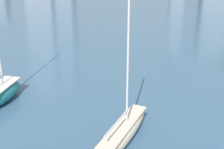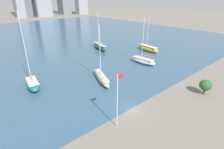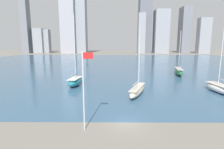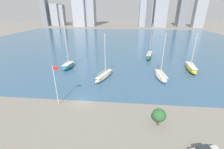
{
  "view_description": "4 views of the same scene",
  "coord_description": "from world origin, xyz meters",
  "px_view_note": "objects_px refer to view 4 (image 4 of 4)",
  "views": [
    {
      "loc": [
        3.77,
        -11.19,
        15.97
      ],
      "look_at": [
        1.78,
        18.4,
        4.11
      ],
      "focal_mm": 50.0,
      "sensor_mm": 36.0,
      "label": 1
    },
    {
      "loc": [
        -19.93,
        -17.98,
        19.03
      ],
      "look_at": [
        3.77,
        9.54,
        2.66
      ],
      "focal_mm": 28.0,
      "sensor_mm": 36.0,
      "label": 2
    },
    {
      "loc": [
        -1.66,
        -20.98,
        9.94
      ],
      "look_at": [
        -1.91,
        12.05,
        4.13
      ],
      "focal_mm": 28.0,
      "sensor_mm": 36.0,
      "label": 3
    },
    {
      "loc": [
        9.36,
        -28.61,
        19.41
      ],
      "look_at": [
        5.94,
        8.31,
        3.3
      ],
      "focal_mm": 24.0,
      "sensor_mm": 36.0,
      "label": 4
    }
  ],
  "objects_px": {
    "sailboat_yellow": "(191,68)",
    "sailboat_teal": "(68,66)",
    "flag_pole": "(56,84)",
    "sailboat_cream": "(104,76)",
    "sailboat_white": "(161,76)",
    "sailboat_green": "(149,56)"
  },
  "relations": [
    {
      "from": "sailboat_cream",
      "to": "sailboat_white",
      "type": "bearing_deg",
      "value": 25.39
    },
    {
      "from": "sailboat_teal",
      "to": "sailboat_yellow",
      "type": "xyz_separation_m",
      "value": [
        42.66,
        1.75,
        -0.01
      ]
    },
    {
      "from": "flag_pole",
      "to": "sailboat_cream",
      "type": "bearing_deg",
      "value": 60.86
    },
    {
      "from": "sailboat_yellow",
      "to": "sailboat_teal",
      "type": "bearing_deg",
      "value": -171.9
    },
    {
      "from": "sailboat_white",
      "to": "sailboat_teal",
      "type": "bearing_deg",
      "value": 164.79
    },
    {
      "from": "flag_pole",
      "to": "sailboat_teal",
      "type": "height_order",
      "value": "sailboat_teal"
    },
    {
      "from": "sailboat_white",
      "to": "sailboat_yellow",
      "type": "bearing_deg",
      "value": 27.76
    },
    {
      "from": "sailboat_cream",
      "to": "sailboat_yellow",
      "type": "distance_m",
      "value": 30.01
    },
    {
      "from": "flag_pole",
      "to": "sailboat_yellow",
      "type": "xyz_separation_m",
      "value": [
        36.84,
        23.38,
        -3.95
      ]
    },
    {
      "from": "sailboat_green",
      "to": "flag_pole",
      "type": "bearing_deg",
      "value": -110.31
    },
    {
      "from": "sailboat_teal",
      "to": "flag_pole",
      "type": "bearing_deg",
      "value": -66.77
    },
    {
      "from": "sailboat_teal",
      "to": "sailboat_yellow",
      "type": "height_order",
      "value": "sailboat_teal"
    },
    {
      "from": "sailboat_white",
      "to": "sailboat_cream",
      "type": "height_order",
      "value": "sailboat_white"
    },
    {
      "from": "sailboat_white",
      "to": "sailboat_teal",
      "type": "distance_m",
      "value": 31.64
    },
    {
      "from": "sailboat_green",
      "to": "sailboat_cream",
      "type": "bearing_deg",
      "value": -112.91
    },
    {
      "from": "flag_pole",
      "to": "sailboat_cream",
      "type": "distance_m",
      "value": 17.23
    },
    {
      "from": "sailboat_cream",
      "to": "sailboat_yellow",
      "type": "xyz_separation_m",
      "value": [
        28.69,
        8.77,
        0.2
      ]
    },
    {
      "from": "sailboat_cream",
      "to": "sailboat_teal",
      "type": "xyz_separation_m",
      "value": [
        -13.96,
        7.02,
        0.21
      ]
    },
    {
      "from": "sailboat_cream",
      "to": "sailboat_green",
      "type": "relative_size",
      "value": 0.95
    },
    {
      "from": "sailboat_white",
      "to": "sailboat_cream",
      "type": "distance_m",
      "value": 17.22
    },
    {
      "from": "sailboat_cream",
      "to": "sailboat_teal",
      "type": "height_order",
      "value": "sailboat_teal"
    },
    {
      "from": "sailboat_cream",
      "to": "sailboat_green",
      "type": "xyz_separation_m",
      "value": [
        16.47,
        22.6,
        0.25
      ]
    }
  ]
}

